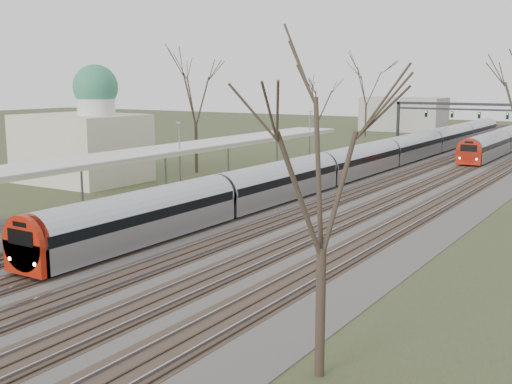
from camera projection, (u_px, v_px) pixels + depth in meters
track_bed at (390, 177)px, 59.57m from camera, size 24.00×160.00×0.22m
platform at (196, 191)px, 49.81m from camera, size 3.50×69.00×1.00m
canopy at (156, 152)px, 45.46m from camera, size 4.10×50.00×3.11m
dome_building at (84, 141)px, 56.33m from camera, size 10.00×8.00×10.30m
signal_gantry at (474, 112)px, 83.71m from camera, size 21.00×0.59×6.08m
tree_west_far at (195, 90)px, 61.45m from camera, size 5.50×5.50×11.33m
tree_east_near at (323, 164)px, 18.43m from camera, size 4.50×4.50×9.27m
train_near at (387, 154)px, 65.97m from camera, size 2.62×90.21×3.05m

